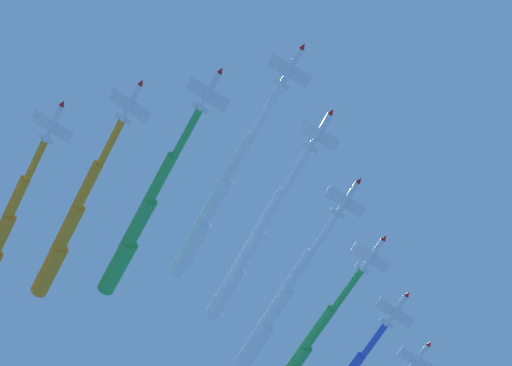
% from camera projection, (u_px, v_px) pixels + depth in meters
% --- Properties ---
extents(jet_lead, '(50.36, 34.34, 4.42)m').
position_uv_depth(jet_lead, '(213.00, 206.00, 237.08)').
color(jet_lead, silver).
extents(jet_port_inner, '(47.92, 33.07, 4.49)m').
position_uv_depth(jet_port_inner, '(247.00, 254.00, 245.06)').
color(jet_port_inner, silver).
extents(jet_starboard_inner, '(49.90, 33.65, 4.49)m').
position_uv_depth(jet_starboard_inner, '(138.00, 225.00, 238.01)').
color(jet_starboard_inner, silver).
extents(jet_port_mid, '(46.44, 31.43, 4.46)m').
position_uv_depth(jet_port_mid, '(276.00, 309.00, 250.95)').
color(jet_port_mid, silver).
extents(jet_starboard_mid, '(48.99, 32.93, 4.52)m').
position_uv_depth(jet_starboard_mid, '(68.00, 230.00, 242.37)').
color(jet_starboard_mid, silver).
extents(jet_starboard_outer, '(44.62, 30.12, 4.48)m').
position_uv_depth(jet_starboard_outer, '(1.00, 236.00, 242.54)').
color(jet_starboard_outer, silver).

